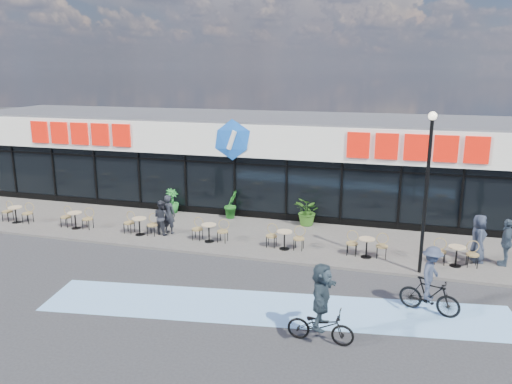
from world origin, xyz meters
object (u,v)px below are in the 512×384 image
potted_plant_left (172,201)px  cyclist_a (321,308)px  pedestrian_a (506,242)px  pedestrian_b (478,238)px  potted_plant_right (308,211)px  patron_right (162,217)px  potted_plant_mid (231,204)px  patron_left (169,214)px  lamp_post (427,181)px  cyclist_b (430,284)px

potted_plant_left → cyclist_a: bearing=-47.8°
pedestrian_a → pedestrian_b: pedestrian_b is taller
potted_plant_right → patron_right: 6.45m
potted_plant_mid → patron_left: (-1.84, -2.86, 0.20)m
potted_plant_mid → lamp_post: bearing=-27.4°
potted_plant_left → patron_right: (0.96, -3.07, 0.15)m
lamp_post → potted_plant_right: (-4.66, 4.16, -2.61)m
potted_plant_left → cyclist_b: bearing=-31.8°
potted_plant_right → cyclist_a: (2.01, -9.44, 0.23)m
cyclist_b → potted_plant_right: bearing=124.7°
potted_plant_left → patron_left: patron_left is taller
cyclist_b → patron_right: bearing=158.9°
cyclist_a → pedestrian_b: bearing=55.8°
lamp_post → patron_right: bearing=173.0°
lamp_post → pedestrian_a: (2.94, 1.52, -2.40)m
potted_plant_right → patron_right: patron_right is taller
potted_plant_right → cyclist_b: bearing=-55.3°
patron_left → cyclist_a: size_ratio=0.77×
potted_plant_mid → patron_left: 3.40m
pedestrian_b → lamp_post: bearing=125.2°
patron_left → pedestrian_a: (13.14, 0.04, 0.02)m
potted_plant_left → pedestrian_a: pedestrian_a is taller
lamp_post → cyclist_b: 3.74m
potted_plant_left → potted_plant_right: potted_plant_right is taller
potted_plant_mid → potted_plant_right: (3.69, -0.18, 0.00)m
pedestrian_a → cyclist_a: size_ratio=0.78×
patron_left → cyclist_b: size_ratio=0.82×
pedestrian_a → pedestrian_b: (-0.92, 0.08, 0.03)m
potted_plant_left → potted_plant_mid: (3.04, -0.02, 0.06)m
pedestrian_b → patron_left: bearing=87.4°
pedestrian_b → cyclist_b: 4.78m
patron_right → potted_plant_right: bearing=-133.1°
pedestrian_a → cyclist_a: cyclist_a is taller
lamp_post → cyclist_b: lamp_post is taller
potted_plant_left → cyclist_a: cyclist_a is taller
potted_plant_right → pedestrian_a: pedestrian_a is taller
potted_plant_mid → cyclist_b: 11.12m
lamp_post → cyclist_a: lamp_post is taller
potted_plant_left → cyclist_a: 13.01m
pedestrian_b → cyclist_b: cyclist_b is taller
patron_right → pedestrian_b: size_ratio=0.83×
patron_right → potted_plant_left: bearing=-52.2°
potted_plant_mid → cyclist_b: cyclist_b is taller
lamp_post → patron_right: (-10.44, 1.28, -2.52)m
lamp_post → patron_left: 10.59m
potted_plant_left → cyclist_b: (11.56, -7.16, 0.21)m
potted_plant_right → lamp_post: bearing=-41.7°
patron_right → cyclist_a: 10.18m
lamp_post → pedestrian_a: size_ratio=3.21×
lamp_post → potted_plant_right: 6.77m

